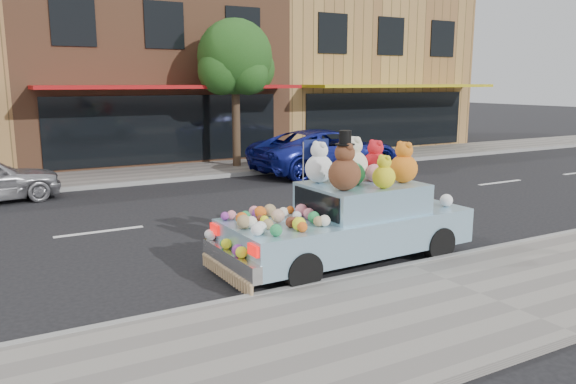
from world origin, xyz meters
TOP-DOWN VIEW (x-y plane):
  - ground at (0.00, 0.00)m, footprint 120.00×120.00m
  - near_sidewalk at (0.00, -6.50)m, footprint 60.00×3.00m
  - far_sidewalk at (0.00, 6.50)m, footprint 60.00×3.00m
  - near_kerb at (0.00, -5.00)m, footprint 60.00×0.12m
  - far_kerb at (0.00, 5.00)m, footprint 60.00×0.12m
  - storefront_mid at (0.00, 11.97)m, footprint 10.00×9.80m
  - storefront_right at (10.00, 11.97)m, footprint 10.00×9.80m
  - street_tree at (2.03, 6.55)m, footprint 3.00×2.70m
  - car_blue at (4.33, 4.23)m, footprint 5.53×2.87m
  - art_car at (-0.57, -4.08)m, footprint 4.54×1.90m

SIDE VIEW (x-z plane):
  - ground at x=0.00m, z-range 0.00..0.00m
  - near_sidewalk at x=0.00m, z-range 0.00..0.12m
  - far_sidewalk at x=0.00m, z-range 0.00..0.12m
  - near_kerb at x=0.00m, z-range 0.00..0.13m
  - far_kerb at x=0.00m, z-range 0.00..0.13m
  - car_blue at x=4.33m, z-range 0.00..1.49m
  - art_car at x=-0.57m, z-range -0.35..1.96m
  - storefront_mid at x=0.00m, z-range -0.01..7.29m
  - storefront_right at x=10.00m, z-range -0.01..7.29m
  - street_tree at x=2.03m, z-range 1.08..6.30m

